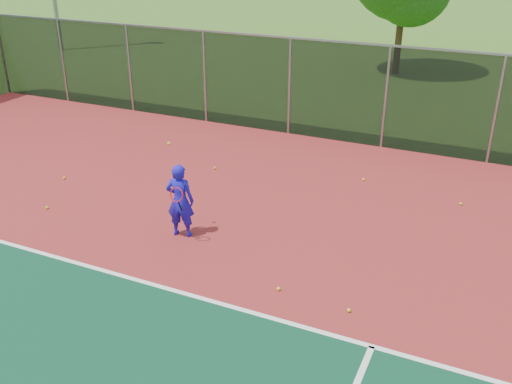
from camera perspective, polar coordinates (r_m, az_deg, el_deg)
court_apron at (r=9.26m, az=-2.61°, el=-15.57°), size 30.00×20.00×0.02m
fence_back at (r=17.14m, az=12.85°, el=9.28°), size 30.00×0.06×3.03m
tennis_player at (r=12.01m, az=-7.59°, el=-0.85°), size 0.66×0.67×2.05m
practice_ball_0 at (r=10.11m, az=9.27°, el=-11.60°), size 0.07×0.07×0.07m
practice_ball_1 at (r=10.51m, az=2.27°, el=-9.65°), size 0.07×0.07×0.07m
practice_ball_2 at (r=14.23m, az=-20.17°, el=-1.47°), size 0.07×0.07×0.07m
practice_ball_3 at (r=15.10m, az=10.72°, el=1.24°), size 0.07×0.07×0.07m
practice_ball_4 at (r=14.39m, az=19.79°, el=-1.11°), size 0.07×0.07×0.07m
practice_ball_5 at (r=15.59m, az=-4.16°, el=2.41°), size 0.07×0.07×0.07m
practice_ball_7 at (r=15.75m, az=-18.63°, el=1.34°), size 0.07×0.07×0.07m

